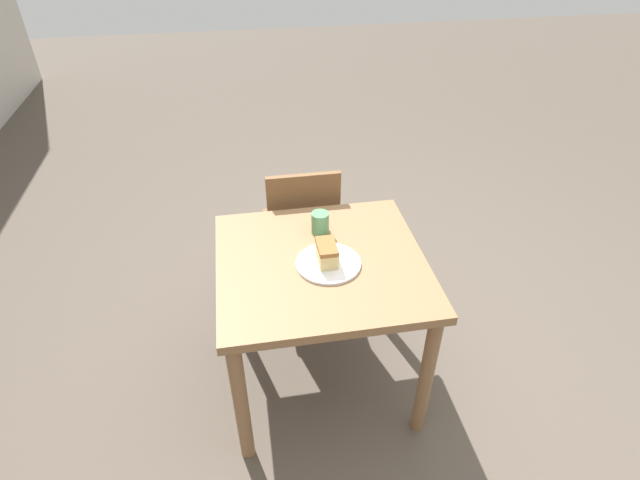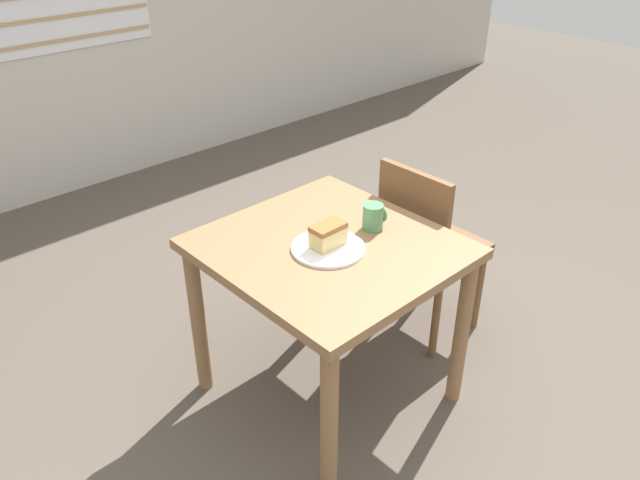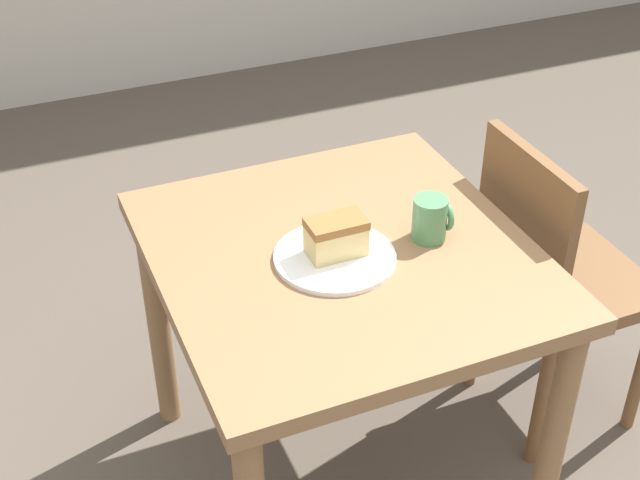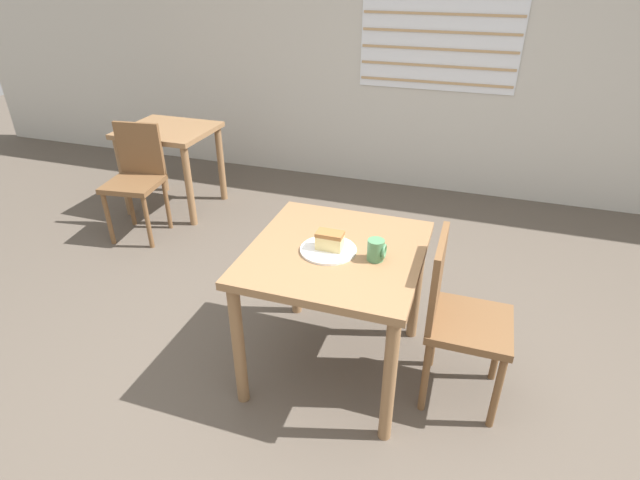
% 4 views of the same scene
% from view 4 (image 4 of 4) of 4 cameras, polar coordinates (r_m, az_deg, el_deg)
% --- Properties ---
extents(ground_plane, '(14.00, 14.00, 0.00)m').
position_cam_4_polar(ground_plane, '(2.59, -0.78, -19.53)').
color(ground_plane, brown).
extents(wall_back, '(10.00, 0.10, 2.80)m').
position_cam_4_polar(wall_back, '(4.70, 12.30, 22.13)').
color(wall_back, beige).
rests_on(wall_back, ground_plane).
extents(dining_table_near, '(0.83, 0.87, 0.74)m').
position_cam_4_polar(dining_table_near, '(2.46, 1.80, -3.38)').
color(dining_table_near, olive).
rests_on(dining_table_near, ground_plane).
extents(dining_table_far, '(0.73, 0.64, 0.72)m').
position_cam_4_polar(dining_table_far, '(4.50, -16.78, 10.41)').
color(dining_table_far, olive).
rests_on(dining_table_far, ground_plane).
extents(chair_near_window, '(0.39, 0.39, 0.88)m').
position_cam_4_polar(chair_near_window, '(2.47, 15.44, -8.26)').
color(chair_near_window, brown).
rests_on(chair_near_window, ground_plane).
extents(chair_far_corner, '(0.44, 0.44, 0.88)m').
position_cam_4_polar(chair_far_corner, '(4.14, -20.25, 6.85)').
color(chair_far_corner, brown).
rests_on(chair_far_corner, ground_plane).
extents(plate, '(0.27, 0.27, 0.01)m').
position_cam_4_polar(plate, '(2.39, 0.95, -1.12)').
color(plate, white).
rests_on(plate, dining_table_near).
extents(cake_slice, '(0.13, 0.08, 0.09)m').
position_cam_4_polar(cake_slice, '(2.36, 1.13, -0.03)').
color(cake_slice, '#E0C67F').
rests_on(cake_slice, plate).
extents(coffee_mug, '(0.09, 0.08, 0.10)m').
position_cam_4_polar(coffee_mug, '(2.31, 6.47, -1.15)').
color(coffee_mug, '#4C8456').
rests_on(coffee_mug, dining_table_near).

